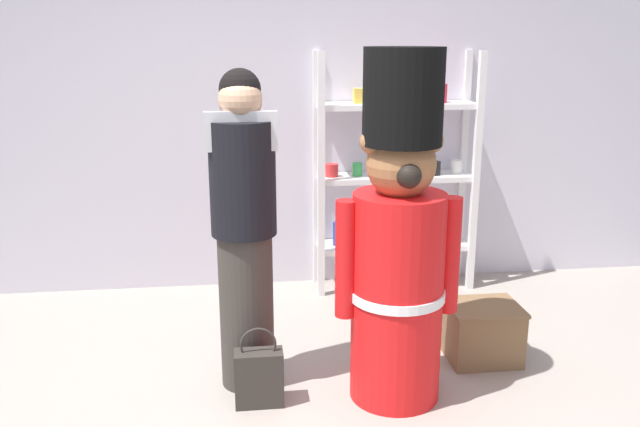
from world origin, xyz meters
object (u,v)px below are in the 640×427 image
Objects in this scene: person_shopper at (244,227)px; display_crate at (482,332)px; merchandise_shelf at (396,173)px; teddy_bear_guard at (399,247)px; shopping_bag at (259,377)px.

display_crate is at bearing 4.19° from person_shopper.
merchandise_shelf is 1.66m from teddy_bear_guard.
merchandise_shelf is 4.18× the size of display_crate.
person_shopper is (-0.78, 0.24, 0.06)m from teddy_bear_guard.
shopping_bag is at bearing -179.07° from teddy_bear_guard.
merchandise_shelf is at bearing 100.92° from display_crate.
merchandise_shelf is 1.03× the size of person_shopper.
person_shopper is at bearing -175.81° from display_crate.
display_crate is (1.34, 0.35, 0.01)m from shopping_bag.
person_shopper reaches higher than display_crate.
merchandise_shelf is 4.07× the size of shopping_bag.
teddy_bear_guard is at bearing -102.85° from merchandise_shelf.
teddy_bear_guard is 0.97m from display_crate.
merchandise_shelf is at bearing 50.18° from person_shopper.
teddy_bear_guard is at bearing 0.93° from shopping_bag.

